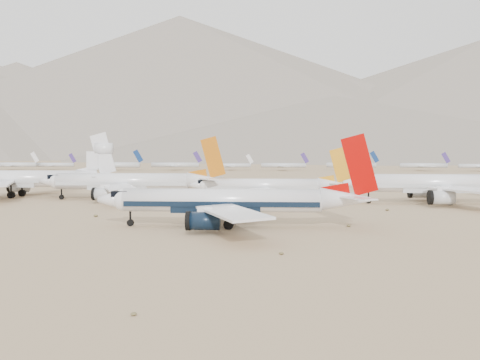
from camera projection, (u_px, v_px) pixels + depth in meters
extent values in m
plane|color=#987B58|center=(224.00, 227.00, 104.44)|extent=(7000.00, 7000.00, 0.00)
cylinder|color=white|center=(222.00, 200.00, 104.17)|extent=(38.55, 4.56, 4.56)
cube|color=black|center=(222.00, 203.00, 104.20)|extent=(37.78, 4.63, 1.03)
sphere|color=white|center=(124.00, 200.00, 105.31)|extent=(4.56, 4.56, 4.56)
cube|color=black|center=(121.00, 193.00, 105.29)|extent=(3.19, 2.96, 1.14)
cone|color=white|center=(345.00, 199.00, 102.73)|extent=(9.64, 4.56, 4.56)
cube|color=white|center=(232.00, 212.00, 90.55)|extent=(14.89, 23.46, 0.71)
cube|color=white|center=(359.00, 198.00, 98.18)|extent=(6.12, 8.00, 0.27)
cylinder|color=black|center=(205.00, 221.00, 95.00)|extent=(5.35, 3.28, 3.28)
cube|color=white|center=(241.00, 198.00, 117.51)|extent=(14.89, 23.46, 0.71)
cube|color=white|center=(351.00, 194.00, 107.01)|extent=(6.12, 8.00, 0.27)
cylinder|color=black|center=(216.00, 210.00, 113.89)|extent=(5.35, 3.28, 3.28)
cube|color=#AA0300|center=(359.00, 165.00, 102.23)|extent=(7.31, 0.36, 12.04)
cylinder|color=black|center=(130.00, 223.00, 105.49)|extent=(1.37, 0.57, 1.37)
cylinder|color=black|center=(229.00, 224.00, 101.12)|extent=(1.91, 1.14, 1.91)
cylinder|color=black|center=(231.00, 220.00, 107.48)|extent=(1.91, 1.14, 1.91)
cylinder|color=white|center=(440.00, 183.00, 150.67)|extent=(42.12, 5.10, 5.10)
cube|color=silver|center=(440.00, 185.00, 150.70)|extent=(41.27, 5.18, 1.15)
sphere|color=white|center=(364.00, 183.00, 151.92)|extent=(5.10, 5.10, 5.10)
cube|color=black|center=(361.00, 178.00, 151.89)|extent=(3.57, 3.32, 1.28)
cube|color=white|center=(471.00, 190.00, 135.73)|extent=(16.27, 25.63, 0.79)
cylinder|color=silver|center=(443.00, 198.00, 140.60)|extent=(5.85, 3.68, 3.68)
cube|color=white|center=(435.00, 183.00, 165.31)|extent=(16.27, 25.63, 0.79)
cylinder|color=silver|center=(421.00, 192.00, 161.36)|extent=(5.85, 3.68, 3.68)
cylinder|color=black|center=(368.00, 201.00, 152.11)|extent=(1.53, 0.64, 1.53)
cylinder|color=black|center=(450.00, 201.00, 147.26)|extent=(2.14, 1.28, 2.14)
cylinder|color=black|center=(442.00, 199.00, 154.38)|extent=(2.14, 1.28, 2.14)
cylinder|color=white|center=(261.00, 185.00, 158.95)|extent=(33.66, 4.09, 4.09)
cube|color=silver|center=(261.00, 187.00, 158.98)|extent=(32.99, 4.15, 0.92)
sphere|color=white|center=(205.00, 185.00, 159.95)|extent=(4.09, 4.09, 4.09)
cube|color=black|center=(203.00, 181.00, 159.93)|extent=(2.86, 2.66, 1.02)
cone|color=white|center=(332.00, 185.00, 157.70)|extent=(8.42, 4.09, 4.09)
cube|color=white|center=(270.00, 191.00, 147.01)|extent=(13.00, 20.49, 0.63)
cube|color=white|center=(339.00, 184.00, 153.70)|extent=(5.34, 6.99, 0.25)
cylinder|color=silver|center=(254.00, 196.00, 150.89)|extent=(4.68, 2.95, 2.95)
cube|color=white|center=(270.00, 185.00, 170.66)|extent=(13.00, 20.49, 0.63)
cube|color=white|center=(336.00, 182.00, 161.45)|extent=(5.34, 6.99, 0.25)
cylinder|color=silver|center=(256.00, 192.00, 167.50)|extent=(4.68, 2.95, 2.95)
cube|color=orange|center=(340.00, 165.00, 157.25)|extent=(6.38, 0.33, 10.51)
cylinder|color=black|center=(209.00, 199.00, 160.10)|extent=(1.23, 0.51, 1.23)
cylinder|color=black|center=(266.00, 199.00, 156.21)|extent=(1.72, 1.02, 1.72)
cylinder|color=black|center=(266.00, 198.00, 161.92)|extent=(1.72, 1.02, 1.72)
cylinder|color=white|center=(122.00, 181.00, 163.22)|extent=(40.64, 4.97, 4.97)
cube|color=silver|center=(122.00, 183.00, 163.25)|extent=(39.83, 5.04, 1.12)
sphere|color=white|center=(57.00, 181.00, 164.42)|extent=(4.97, 4.97, 4.97)
cube|color=black|center=(55.00, 177.00, 164.40)|extent=(3.48, 3.23, 1.24)
cone|color=white|center=(204.00, 180.00, 161.70)|extent=(10.16, 4.97, 4.97)
cube|color=white|center=(119.00, 187.00, 148.78)|extent=(15.70, 24.74, 0.77)
cube|color=white|center=(209.00, 179.00, 156.87)|extent=(6.45, 8.44, 0.30)
cylinder|color=silver|center=(105.00, 194.00, 153.48)|extent=(5.64, 3.58, 3.58)
cube|color=white|center=(144.00, 182.00, 177.37)|extent=(15.70, 24.74, 0.77)
cube|color=white|center=(212.00, 178.00, 166.24)|extent=(6.45, 8.44, 0.30)
cylinder|color=silver|center=(124.00, 189.00, 173.55)|extent=(5.64, 3.58, 3.58)
cube|color=#C3640E|center=(213.00, 157.00, 161.17)|extent=(7.70, 0.40, 12.69)
cylinder|color=black|center=(62.00, 197.00, 164.61)|extent=(1.49, 0.62, 1.49)
cylinder|color=black|center=(125.00, 197.00, 159.89)|extent=(2.09, 1.24, 2.09)
cylinder|color=black|center=(131.00, 196.00, 166.83)|extent=(2.09, 1.24, 2.09)
cylinder|color=white|center=(11.00, 179.00, 172.50)|extent=(44.27, 5.30, 5.30)
cube|color=silver|center=(11.00, 181.00, 172.54)|extent=(43.39, 5.38, 1.19)
cone|color=white|center=(94.00, 178.00, 170.85)|extent=(11.07, 5.30, 5.30)
cube|color=white|center=(95.00, 176.00, 165.61)|extent=(7.03, 9.19, 0.32)
cube|color=white|center=(42.00, 179.00, 187.86)|extent=(17.10, 26.94, 0.83)
cube|color=white|center=(105.00, 175.00, 175.78)|extent=(7.03, 9.19, 0.32)
cylinder|color=silver|center=(20.00, 187.00, 183.70)|extent=(6.15, 3.82, 3.82)
cube|color=white|center=(103.00, 154.00, 170.27)|extent=(8.39, 0.42, 13.83)
cylinder|color=white|center=(104.00, 148.00, 170.16)|extent=(5.53, 3.43, 3.43)
cylinder|color=black|center=(11.00, 195.00, 168.95)|extent=(2.23, 1.33, 2.23)
cylinder|color=black|center=(22.00, 193.00, 176.35)|extent=(2.23, 1.33, 2.23)
cylinder|color=silver|center=(14.00, 165.00, 442.87)|extent=(36.98, 3.65, 3.65)
cube|color=white|center=(35.00, 157.00, 441.52)|extent=(7.36, 0.37, 9.27)
cube|color=silver|center=(9.00, 166.00, 433.36)|extent=(9.74, 17.02, 0.37)
cube|color=silver|center=(20.00, 165.00, 452.44)|extent=(9.74, 17.02, 0.37)
cylinder|color=silver|center=(54.00, 165.00, 447.57)|extent=(33.46, 3.31, 3.31)
cube|color=#422D7C|center=(72.00, 158.00, 446.34)|extent=(6.66, 0.33, 8.39)
cube|color=silver|center=(50.00, 166.00, 438.96)|extent=(8.81, 15.40, 0.33)
cube|color=silver|center=(58.00, 165.00, 456.23)|extent=(8.81, 15.40, 0.33)
cylinder|color=silver|center=(113.00, 165.00, 421.16)|extent=(42.23, 4.17, 4.17)
cube|color=navy|center=(138.00, 156.00, 419.61)|extent=(8.41, 0.42, 10.59)
cube|color=silver|center=(109.00, 166.00, 410.30)|extent=(11.13, 19.44, 0.42)
cube|color=silver|center=(117.00, 165.00, 432.09)|extent=(11.13, 19.44, 0.42)
cylinder|color=silver|center=(175.00, 165.00, 431.06)|extent=(38.63, 3.82, 3.82)
cube|color=#422D7C|center=(198.00, 157.00, 429.64)|extent=(7.69, 0.38, 9.69)
cube|color=silver|center=(173.00, 166.00, 421.12)|extent=(10.18, 17.78, 0.38)
cube|color=silver|center=(177.00, 165.00, 441.06)|extent=(10.18, 17.78, 0.38)
cylinder|color=silver|center=(231.00, 165.00, 428.07)|extent=(31.75, 3.14, 3.14)
cube|color=white|center=(250.00, 159.00, 426.90)|extent=(6.32, 0.31, 7.96)
cube|color=silver|center=(230.00, 166.00, 419.90)|extent=(8.37, 14.62, 0.31)
cube|color=silver|center=(232.00, 166.00, 436.28)|extent=(8.37, 14.62, 0.31)
cylinder|color=silver|center=(284.00, 165.00, 422.78)|extent=(35.35, 3.49, 3.49)
cube|color=#422D7C|center=(305.00, 158.00, 421.48)|extent=(7.04, 0.35, 8.87)
cube|color=silver|center=(284.00, 166.00, 413.68)|extent=(9.31, 16.27, 0.35)
cube|color=silver|center=(283.00, 166.00, 431.93)|extent=(9.31, 16.27, 0.35)
cylinder|color=silver|center=(351.00, 165.00, 426.00)|extent=(38.92, 3.85, 3.85)
cube|color=navy|center=(374.00, 157.00, 424.57)|extent=(7.75, 0.38, 9.76)
cube|color=silver|center=(353.00, 166.00, 415.98)|extent=(10.25, 17.92, 0.38)
cube|color=silver|center=(349.00, 165.00, 436.07)|extent=(10.25, 17.92, 0.38)
cylinder|color=silver|center=(423.00, 165.00, 416.41)|extent=(36.20, 3.58, 3.58)
cube|color=#422D7C|center=(446.00, 158.00, 415.08)|extent=(7.21, 0.36, 9.08)
cube|color=silver|center=(427.00, 166.00, 407.10)|extent=(9.54, 16.66, 0.36)
cube|color=silver|center=(420.00, 166.00, 425.78)|extent=(9.54, 16.66, 0.36)
cylinder|color=silver|center=(480.00, 166.00, 405.16)|extent=(32.62, 3.22, 3.22)
cube|color=silver|center=(476.00, 166.00, 413.60)|extent=(8.59, 15.02, 0.32)
cone|color=slate|center=(18.00, 110.00, 1699.23)|extent=(1800.00, 1800.00, 300.00)
cone|color=slate|center=(180.00, 86.00, 1794.66)|extent=(2444.00, 2444.00, 470.00)
cone|color=slate|center=(337.00, 116.00, 1561.63)|extent=(1824.00, 1824.00, 240.00)
cone|color=slate|center=(335.00, 127.00, 1188.41)|extent=(1260.00, 1260.00, 140.00)
ellipsoid|color=brown|center=(96.00, 216.00, 120.58)|extent=(0.98, 0.98, 0.54)
ellipsoid|color=brown|center=(134.00, 314.00, 47.79)|extent=(0.56, 0.56, 0.31)
ellipsoid|color=brown|center=(281.00, 253.00, 76.18)|extent=(0.70, 0.70, 0.39)
ellipsoid|color=brown|center=(349.00, 226.00, 104.57)|extent=(0.84, 0.84, 0.46)
ellipsoid|color=brown|center=(387.00, 210.00, 132.96)|extent=(0.98, 0.98, 0.54)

